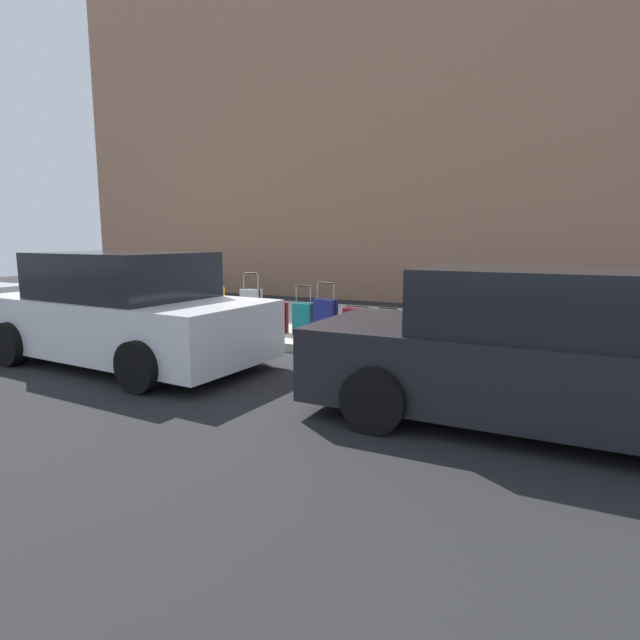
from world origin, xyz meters
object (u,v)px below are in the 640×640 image
at_px(suitcase_black_4, 388,327).
at_px(suitcase_navy_6, 325,318).
at_px(suitcase_silver_2, 450,330).
at_px(bollard_post, 186,303).
at_px(suitcase_teal_0, 524,336).
at_px(suitcase_red_8, 276,317).
at_px(suitcase_olive_3, 418,328).
at_px(parking_meter, 619,302).
at_px(parked_car_charcoal_0, 547,354).
at_px(parked_car_white_1, 125,312).
at_px(suitcase_red_1, 486,332).
at_px(fire_hydrant, 220,304).
at_px(suitcase_teal_7, 303,318).
at_px(suitcase_maroon_5, 357,324).
at_px(suitcase_silver_9, 251,310).

height_order(suitcase_black_4, suitcase_navy_6, suitcase_navy_6).
xyz_separation_m(suitcase_silver_2, bollard_post, (5.16, 0.16, 0.13)).
distance_m(suitcase_teal_0, suitcase_red_8, 4.21).
distance_m(suitcase_olive_3, parking_meter, 2.84).
bearing_deg(suitcase_navy_6, bollard_post, 1.64).
relative_size(suitcase_silver_2, parked_car_charcoal_0, 0.17).
bearing_deg(parked_car_white_1, suitcase_red_1, -151.68).
height_order(fire_hydrant, parked_car_white_1, parked_car_white_1).
bearing_deg(parking_meter, suitcase_red_1, 9.61).
height_order(suitcase_silver_2, parked_car_charcoal_0, parked_car_charcoal_0).
bearing_deg(parking_meter, fire_hydrant, 2.14).
xyz_separation_m(suitcase_navy_6, suitcase_teal_7, (0.49, -0.10, -0.05)).
bearing_deg(parked_car_white_1, suitcase_teal_0, -154.08).
height_order(suitcase_red_1, parking_meter, parking_meter).
distance_m(suitcase_maroon_5, parked_car_charcoal_0, 4.07).
bearing_deg(suitcase_red_1, suitcase_teal_0, -178.62).
xyz_separation_m(suitcase_navy_6, bollard_post, (3.04, 0.09, 0.09)).
bearing_deg(parked_car_charcoal_0, suitcase_navy_6, -34.27).
bearing_deg(bollard_post, suitcase_black_4, -177.88).
relative_size(suitcase_olive_3, suitcase_red_8, 1.37).
bearing_deg(suitcase_teal_0, bollard_post, 1.14).
distance_m(suitcase_red_1, suitcase_red_8, 3.68).
distance_m(suitcase_teal_7, suitcase_red_8, 0.52).
bearing_deg(suitcase_olive_3, suitcase_red_8, 2.93).
xyz_separation_m(suitcase_olive_3, suitcase_navy_6, (1.60, 0.12, 0.06)).
distance_m(suitcase_navy_6, parked_car_white_1, 3.24).
xyz_separation_m(suitcase_red_1, suitcase_silver_9, (4.21, 0.03, 0.07)).
height_order(suitcase_navy_6, fire_hydrant, suitcase_navy_6).
xyz_separation_m(suitcase_black_4, bollard_post, (4.15, 0.15, 0.16)).
bearing_deg(suitcase_teal_7, parked_car_white_1, 59.51).
height_order(suitcase_red_1, suitcase_maroon_5, suitcase_red_1).
distance_m(suitcase_navy_6, bollard_post, 3.04).
relative_size(suitcase_teal_0, suitcase_navy_6, 0.69).
distance_m(suitcase_black_4, suitcase_red_8, 2.12).
distance_m(suitcase_silver_2, suitcase_silver_9, 3.67).
bearing_deg(parking_meter, suitcase_teal_7, 2.51).
bearing_deg(suitcase_teal_7, suitcase_navy_6, 168.52).
bearing_deg(parked_car_white_1, suitcase_silver_2, -148.13).
bearing_deg(suitcase_teal_0, suitcase_teal_7, -0.96).
height_order(suitcase_silver_2, parking_meter, parking_meter).
relative_size(suitcase_navy_6, suitcase_red_8, 1.57).
bearing_deg(suitcase_olive_3, suitcase_black_4, 6.69).
relative_size(suitcase_silver_2, suitcase_black_4, 1.37).
relative_size(suitcase_red_1, bollard_post, 0.81).
height_order(suitcase_red_8, fire_hydrant, fire_hydrant).
xyz_separation_m(fire_hydrant, parking_meter, (-6.69, -0.25, 0.40)).
distance_m(fire_hydrant, parking_meter, 6.71).
bearing_deg(suitcase_silver_9, bollard_post, 3.25).
height_order(bollard_post, parked_car_charcoal_0, parked_car_charcoal_0).
relative_size(suitcase_silver_2, suitcase_navy_6, 0.84).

